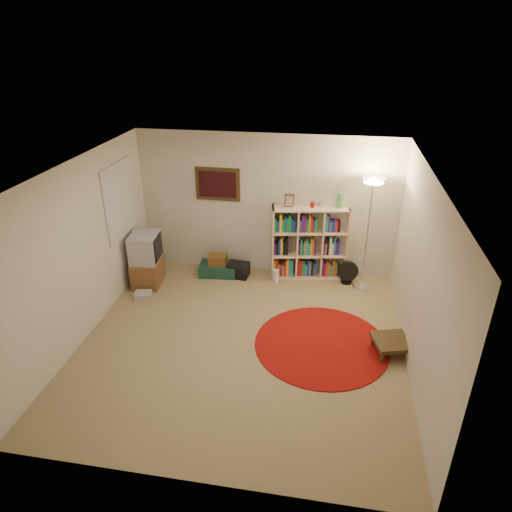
{
  "coord_description": "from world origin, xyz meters",
  "views": [
    {
      "loc": [
        1.08,
        -5.13,
        4.02
      ],
      "look_at": [
        0.1,
        0.6,
        1.1
      ],
      "focal_mm": 32.0,
      "sensor_mm": 36.0,
      "label": 1
    }
  ],
  "objects_px": {
    "side_table": "(391,342)",
    "floor_lamp": "(372,198)",
    "tv_stand": "(147,260)",
    "suitcase": "(218,269)",
    "bookshelf": "(308,243)",
    "floor_fan": "(348,272)"
  },
  "relations": [
    {
      "from": "floor_lamp",
      "to": "tv_stand",
      "type": "distance_m",
      "value": 3.88
    },
    {
      "from": "bookshelf",
      "to": "floor_lamp",
      "type": "distance_m",
      "value": 1.41
    },
    {
      "from": "tv_stand",
      "to": "side_table",
      "type": "distance_m",
      "value": 4.2
    },
    {
      "from": "tv_stand",
      "to": "suitcase",
      "type": "distance_m",
      "value": 1.28
    },
    {
      "from": "suitcase",
      "to": "side_table",
      "type": "xyz_separation_m",
      "value": [
        2.88,
        -1.79,
        0.08
      ]
    },
    {
      "from": "floor_fan",
      "to": "side_table",
      "type": "bearing_deg",
      "value": -88.64
    },
    {
      "from": "floor_fan",
      "to": "side_table",
      "type": "xyz_separation_m",
      "value": [
        0.58,
        -1.85,
        -0.03
      ]
    },
    {
      "from": "floor_fan",
      "to": "bookshelf",
      "type": "bearing_deg",
      "value": 149.86
    },
    {
      "from": "side_table",
      "to": "floor_lamp",
      "type": "bearing_deg",
      "value": 100.7
    },
    {
      "from": "bookshelf",
      "to": "tv_stand",
      "type": "bearing_deg",
      "value": -174.24
    },
    {
      "from": "bookshelf",
      "to": "side_table",
      "type": "relative_size",
      "value": 2.68
    },
    {
      "from": "bookshelf",
      "to": "floor_fan",
      "type": "relative_size",
      "value": 3.76
    },
    {
      "from": "bookshelf",
      "to": "tv_stand",
      "type": "relative_size",
      "value": 1.68
    },
    {
      "from": "bookshelf",
      "to": "floor_lamp",
      "type": "xyz_separation_m",
      "value": [
        0.97,
        -0.29,
        0.98
      ]
    },
    {
      "from": "tv_stand",
      "to": "side_table",
      "type": "height_order",
      "value": "tv_stand"
    },
    {
      "from": "floor_fan",
      "to": "tv_stand",
      "type": "bearing_deg",
      "value": 173.64
    },
    {
      "from": "floor_lamp",
      "to": "floor_fan",
      "type": "relative_size",
      "value": 4.67
    },
    {
      "from": "floor_lamp",
      "to": "floor_fan",
      "type": "height_order",
      "value": "floor_lamp"
    },
    {
      "from": "bookshelf",
      "to": "suitcase",
      "type": "bearing_deg",
      "value": 178.87
    },
    {
      "from": "floor_fan",
      "to": "suitcase",
      "type": "relative_size",
      "value": 0.61
    },
    {
      "from": "bookshelf",
      "to": "suitcase",
      "type": "xyz_separation_m",
      "value": [
        -1.58,
        -0.25,
        -0.53
      ]
    },
    {
      "from": "bookshelf",
      "to": "side_table",
      "type": "distance_m",
      "value": 2.45
    }
  ]
}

